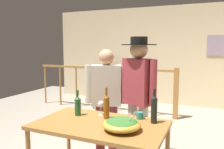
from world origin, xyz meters
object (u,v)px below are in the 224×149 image
Objects in this scene: framed_picture at (217,45)px; tv_console at (111,93)px; stair_railing at (121,84)px; wine_bottle_dark at (154,109)px; serving_table at (100,129)px; person_standing_left at (106,95)px; wine_bottle_amber at (106,106)px; mug_teal at (140,116)px; wine_bottle_green at (78,105)px; person_standing_right at (138,90)px; salad_bowl at (122,124)px; wine_glass at (101,105)px; flat_screen_tv at (111,76)px.

tv_console is at bearing -173.93° from framed_picture.
stair_railing is 2.97m from wine_bottle_dark.
serving_table is 0.92× the size of person_standing_left.
wine_bottle_amber is 3.19× the size of mug_teal.
tv_console is 2.89× the size of wine_bottle_green.
framed_picture is 3.62m from person_standing_right.
serving_table is at bearing 86.20° from person_standing_left.
salad_bowl is 2.18× the size of wine_glass.
framed_picture is at bearing 6.07° from tv_console.
person_standing_right is (-0.06, 0.77, 0.20)m from salad_bowl.
wine_bottle_dark reaches higher than wine_bottle_amber.
wine_bottle_amber is at bearing -159.94° from mug_teal.
mug_teal is at bearing -61.32° from flat_screen_tv.
wine_bottle_green is at bearing -72.24° from flat_screen_tv.
serving_table is (-1.19, -4.10, -0.92)m from framed_picture.
wine_bottle_green is at bearing 51.65° from person_standing_left.
wine_bottle_green reaches higher than mug_teal.
wine_bottle_amber is at bearing -66.95° from flat_screen_tv.
stair_railing is at bearing -53.36° from flat_screen_tv.
framed_picture is 0.14× the size of stair_railing.
wine_glass is 0.42m from person_standing_left.
wine_bottle_amber is (1.53, -3.60, 0.17)m from flat_screen_tv.
mug_teal is at bearing 41.16° from serving_table.
salad_bowl is (-0.90, -4.20, -0.79)m from framed_picture.
wine_glass is 0.10× the size of person_standing_right.
serving_table is at bearing 93.80° from person_standing_right.
flat_screen_tv is 0.31× the size of person_standing_right.
person_standing_left is (-0.11, 0.40, 0.03)m from wine_glass.
stair_railing is 2.82m from mug_teal.
wine_bottle_dark reaches higher than serving_table.
flat_screen_tv is (0.00, -0.03, 0.49)m from tv_console.
wine_bottle_amber is at bearing 4.88° from wine_bottle_green.
serving_table is 3.69× the size of salad_bowl.
flat_screen_tv is 3.38m from person_standing_left.
person_standing_right is at bearing 71.02° from serving_table.
person_standing_right is (0.23, 0.67, 0.34)m from serving_table.
person_standing_right is (1.76, -3.15, 0.78)m from tv_console.
person_standing_left is at bearing -67.44° from tv_console.
framed_picture is 4.12m from wine_glass.
person_standing_left is (1.31, -3.11, 0.18)m from flat_screen_tv.
stair_railing is at bearing 106.59° from serving_table.
serving_table is 0.49m from mug_teal.
person_standing_right is at bearing -60.46° from flat_screen_tv.
wine_glass is (1.42, -3.51, 0.15)m from flat_screen_tv.
wine_bottle_dark is at bearing -59.84° from tv_console.
mug_teal is at bearing 157.87° from wine_bottle_dark.
framed_picture reaches higher than person_standing_right.
framed_picture is at bearing 77.63° from mug_teal.
wine_glass reaches higher than tv_console.
wine_bottle_amber is 0.53m from person_standing_left.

